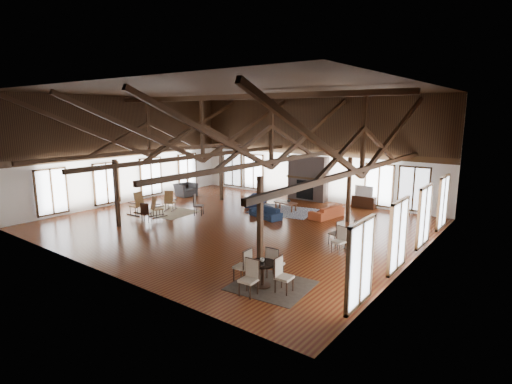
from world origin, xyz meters
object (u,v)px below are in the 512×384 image
Objects in this scene: cafe_table_far at (350,236)px; tv_console at (364,202)px; sofa_navy_front at (266,213)px; armchair at (186,190)px; sofa_navy_left at (256,200)px; cafe_table_near at (263,270)px; sofa_orange at (327,212)px; coffee_table at (286,203)px.

cafe_table_far is 7.15m from tv_console.
sofa_navy_front is 1.52× the size of armchair.
sofa_navy_left is 10.81m from cafe_table_near.
sofa_orange is 4.67m from cafe_table_far.
tv_console is (0.65, 3.11, 0.02)m from sofa_orange.
sofa_navy_front is 1.43× the size of tv_console.
cafe_table_far is 1.49× the size of tv_console.
armchair reaches higher than sofa_orange.
sofa_navy_front is 0.97× the size of sofa_navy_left.
sofa_orange is 3.18m from tv_console.
armchair is (-9.47, -0.53, 0.09)m from sofa_orange.
cafe_table_near is 1.55× the size of tv_console.
cafe_table_near is at bearing -160.42° from sofa_navy_left.
cafe_table_far is at bearing 81.86° from cafe_table_near.
sofa_navy_front is 0.96× the size of cafe_table_far.
tv_console is (3.02, 5.00, 0.05)m from sofa_navy_front.
tv_console is at bearing -78.05° from sofa_navy_left.
tv_console is (10.12, 3.64, -0.07)m from armchair.
sofa_navy_left is 8.26m from cafe_table_far.
cafe_table_near is (4.58, -8.37, 0.11)m from coffee_table.
cafe_table_far reaches higher than armchair.
coffee_table is at bearing -80.54° from sofa_orange.
cafe_table_near is at bearing -118.69° from armchair.
armchair is at bearing 145.96° from cafe_table_near.
sofa_navy_left is 1.48× the size of coffee_table.
sofa_navy_left is at bearing -149.67° from tv_console.
coffee_table is 0.67× the size of cafe_table_far.
cafe_table_near is 4.76m from cafe_table_far.
armchair is (-5.01, -0.65, 0.12)m from sofa_navy_left.
cafe_table_near is (11.65, -7.87, 0.12)m from armchair.
sofa_orange is 2.39m from coffee_table.
cafe_table_far reaches higher than sofa_orange.
cafe_table_far reaches higher than coffee_table.
armchair is at bearing 165.61° from cafe_table_far.
sofa_navy_left is 0.95× the size of cafe_table_near.
tv_console is at bearing 54.36° from coffee_table.
armchair is at bearing -174.44° from sofa_navy_front.
sofa_navy_left is at bearing 127.96° from cafe_table_near.
coffee_table is at bearing 145.13° from cafe_table_far.
sofa_navy_front is 7.23m from armchair.
cafe_table_near is (4.55, -6.51, 0.24)m from sofa_navy_front.
sofa_navy_front is 0.92× the size of cafe_table_near.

